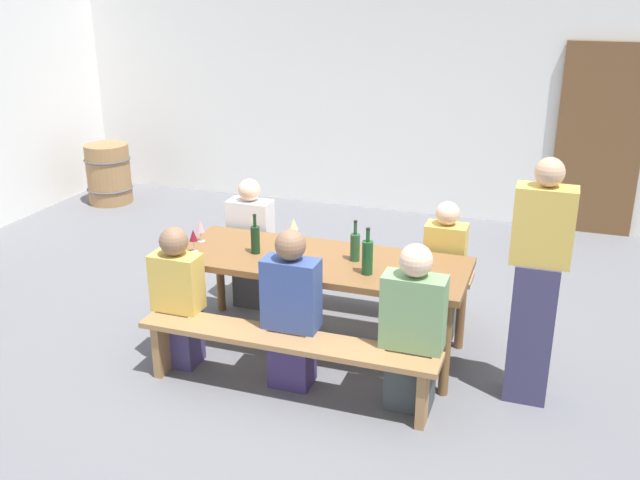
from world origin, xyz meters
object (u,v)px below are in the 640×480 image
(bench_near, at_px, (286,349))
(seated_guest_near_1, at_px, (291,313))
(wine_bottle_2, at_px, (355,246))
(wine_barrel, at_px, (109,174))
(seated_guest_near_2, at_px, (412,332))
(wine_glass_0, at_px, (200,227))
(bench_far, at_px, (347,271))
(seated_guest_far_0, at_px, (251,246))
(standing_host, at_px, (536,288))
(wine_bottle_1, at_px, (255,239))
(seated_guest_far_1, at_px, (444,272))
(seated_guest_near_0, at_px, (178,300))
(wooden_door, at_px, (599,141))
(wine_bottle_0, at_px, (367,257))
(wine_glass_2, at_px, (193,236))
(tasting_table, at_px, (320,268))
(wine_glass_1, at_px, (294,225))

(bench_near, xyz_separation_m, seated_guest_near_1, (-0.02, 0.15, 0.20))
(wine_bottle_2, bearing_deg, wine_barrel, 146.65)
(bench_near, bearing_deg, seated_guest_near_2, 10.16)
(wine_glass_0, distance_m, seated_guest_near_2, 1.98)
(bench_far, xyz_separation_m, seated_guest_near_1, (-0.02, -1.27, 0.20))
(seated_guest_far_0, bearing_deg, standing_host, 72.64)
(wine_bottle_1, xyz_separation_m, seated_guest_far_1, (1.35, 0.61, -0.33))
(wine_bottle_2, relative_size, seated_guest_near_0, 0.29)
(wooden_door, height_order, wine_bottle_0, wooden_door)
(wine_bottle_0, height_order, seated_guest_far_0, seated_guest_far_0)
(bench_far, distance_m, wine_glass_2, 1.41)
(seated_guest_near_2, relative_size, seated_guest_far_0, 1.02)
(tasting_table, bearing_deg, seated_guest_near_2, -33.88)
(bench_far, height_order, standing_host, standing_host)
(bench_near, xyz_separation_m, wine_bottle_0, (0.41, 0.55, 0.52))
(wine_glass_1, bearing_deg, wine_bottle_0, -32.22)
(wine_barrel, bearing_deg, wine_bottle_0, -34.42)
(standing_host, xyz_separation_m, wine_barrel, (-5.36, 2.90, -0.45))
(wine_glass_0, height_order, wine_glass_2, wine_glass_2)
(wine_glass_0, relative_size, seated_guest_near_0, 0.16)
(bench_far, distance_m, seated_guest_near_0, 1.57)
(wine_glass_2, bearing_deg, wine_glass_1, 37.98)
(standing_host, bearing_deg, tasting_table, -6.81)
(wine_bottle_0, relative_size, wine_bottle_1, 1.11)
(wooden_door, distance_m, tasting_table, 4.07)
(wine_glass_2, bearing_deg, bench_far, 43.10)
(wine_glass_1, bearing_deg, bench_far, 50.94)
(wine_bottle_0, relative_size, seated_guest_far_1, 0.31)
(wooden_door, xyz_separation_m, seated_guest_far_1, (-1.15, -2.97, -0.52))
(tasting_table, bearing_deg, seated_guest_far_1, 33.48)
(bench_near, relative_size, seated_guest_near_1, 1.82)
(bench_far, bearing_deg, wine_glass_0, -146.54)
(tasting_table, height_order, seated_guest_near_0, seated_guest_near_0)
(wine_glass_1, xyz_separation_m, wine_barrel, (-3.45, 2.41, -0.51))
(seated_guest_far_0, bearing_deg, wine_glass_0, -20.38)
(seated_guest_far_1, bearing_deg, seated_guest_near_2, -0.65)
(standing_host, bearing_deg, wine_glass_1, -14.55)
(wine_glass_0, distance_m, wine_glass_1, 0.74)
(wine_glass_2, bearing_deg, standing_host, -0.03)
(wine_glass_0, bearing_deg, seated_guest_far_1, 15.68)
(bench_near, xyz_separation_m, wine_bottle_2, (0.26, 0.77, 0.50))
(seated_guest_near_1, height_order, seated_guest_far_1, seated_guest_near_1)
(seated_guest_near_0, relative_size, seated_guest_near_2, 0.92)
(tasting_table, relative_size, wine_glass_1, 12.06)
(bench_far, distance_m, wine_bottle_0, 1.10)
(wine_glass_2, height_order, seated_guest_far_1, seated_guest_far_1)
(seated_guest_near_2, xyz_separation_m, seated_guest_far_0, (-1.66, 1.12, -0.02))
(wine_glass_1, bearing_deg, wine_bottle_1, -116.05)
(wine_glass_2, bearing_deg, wooden_door, 51.50)
(wine_glass_0, distance_m, seated_guest_near_1, 1.21)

